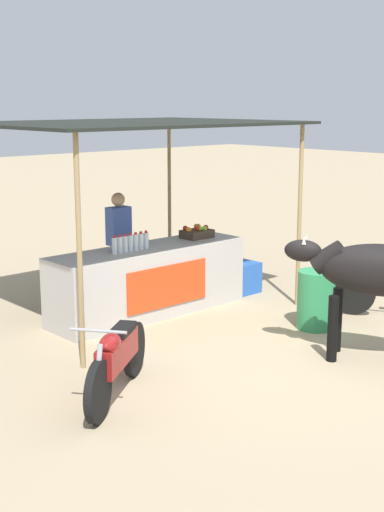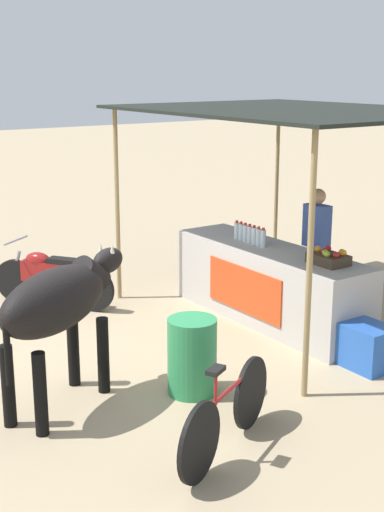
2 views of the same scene
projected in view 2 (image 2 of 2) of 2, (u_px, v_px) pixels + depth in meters
The scene contains 11 objects.
ground_plane at pixel (118, 358), 8.01m from camera, with size 60.00×60.00×0.00m, color tan.
stall_counter at pixel (269, 284), 9.09m from camera, with size 3.00×0.82×0.96m.
stall_awning at pixel (292, 117), 8.72m from camera, with size 4.20×3.20×2.68m.
water_bottle_row at pixel (250, 234), 9.19m from camera, with size 0.61×0.07×0.25m.
fruit_crate at pixel (329, 258), 8.20m from camera, with size 0.44×0.32×0.18m.
vendor_behind_counter at pixel (316, 249), 9.37m from camera, with size 0.34×0.22×1.65m.
cooler_box at pixel (365, 346), 7.72m from camera, with size 0.60×0.44×0.48m, color blue.
water_barrel at pixel (192, 356), 7.06m from camera, with size 0.49×0.49×0.78m, color #2D8C51.
cow at pixel (59, 303), 6.63m from camera, with size 1.19×1.77×1.44m.
motorcycle_parked at pixel (51, 276), 9.65m from camera, with size 1.51×1.12×0.90m.
bicycle_leaning at pixel (227, 414), 5.96m from camera, with size 0.80×1.49×0.85m.
Camera 2 is at (6.61, -3.53, 3.16)m, focal length 50.00 mm.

